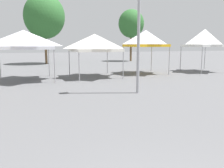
# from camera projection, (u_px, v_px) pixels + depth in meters

# --- Properties ---
(canopy_tent_behind_center) EXTENTS (3.46, 3.46, 3.19)m
(canopy_tent_behind_center) POSITION_uv_depth(u_px,v_px,m) (24.00, 40.00, 14.82)
(canopy_tent_behind_center) COLOR #9E9EA3
(canopy_tent_behind_center) RESTS_ON ground
(canopy_tent_behind_left) EXTENTS (3.28, 3.28, 3.02)m
(canopy_tent_behind_left) POSITION_uv_depth(u_px,v_px,m) (95.00, 43.00, 16.46)
(canopy_tent_behind_left) COLOR #9E9EA3
(canopy_tent_behind_left) RESTS_ON ground
(canopy_tent_far_right) EXTENTS (2.85, 2.85, 3.41)m
(canopy_tent_far_right) POSITION_uv_depth(u_px,v_px,m) (146.00, 39.00, 18.48)
(canopy_tent_far_right) COLOR #9E9EA3
(canopy_tent_far_right) RESTS_ON ground
(canopy_tent_left_of_center) EXTENTS (2.83, 2.83, 3.58)m
(canopy_tent_left_of_center) POSITION_uv_depth(u_px,v_px,m) (205.00, 38.00, 19.78)
(canopy_tent_left_of_center) COLOR #9E9EA3
(canopy_tent_left_of_center) RESTS_ON ground
(tree_behind_tents_left) EXTENTS (3.50, 3.50, 7.08)m
(tree_behind_tents_left) POSITION_uv_depth(u_px,v_px,m) (131.00, 24.00, 32.37)
(tree_behind_tents_left) COLOR brown
(tree_behind_tents_left) RESTS_ON ground
(tree_behind_tents_center) EXTENTS (4.75, 4.75, 8.18)m
(tree_behind_tents_center) POSITION_uv_depth(u_px,v_px,m) (44.00, 16.00, 27.57)
(tree_behind_tents_center) COLOR brown
(tree_behind_tents_center) RESTS_ON ground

